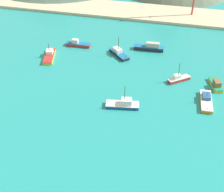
% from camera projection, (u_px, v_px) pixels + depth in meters
% --- Properties ---
extents(ground, '(260.00, 280.00, 0.50)m').
position_uv_depth(ground, '(111.00, 148.00, 71.59)').
color(ground, teal).
extents(fishing_boat_0, '(5.89, 11.20, 5.13)m').
position_uv_depth(fishing_boat_0, '(50.00, 55.00, 106.00)').
color(fishing_boat_0, gold).
rests_on(fishing_boat_0, ground).
extents(fishing_boat_2, '(4.43, 8.09, 2.44)m').
position_uv_depth(fishing_boat_2, '(216.00, 84.00, 91.32)').
color(fishing_boat_2, gold).
rests_on(fishing_boat_2, ground).
extents(fishing_boat_8, '(11.05, 3.01, 3.03)m').
position_uv_depth(fishing_boat_8, '(150.00, 47.00, 110.17)').
color(fishing_boat_8, '#232328').
rests_on(fishing_boat_8, ground).
extents(fishing_boat_9, '(9.37, 2.60, 2.67)m').
position_uv_depth(fishing_boat_9, '(78.00, 44.00, 112.90)').
color(fishing_boat_9, red).
rests_on(fishing_boat_9, ground).
extents(fishing_boat_10, '(7.04, 6.21, 6.45)m').
position_uv_depth(fishing_boat_10, '(179.00, 79.00, 93.74)').
color(fishing_boat_10, red).
rests_on(fishing_boat_10, ground).
extents(fishing_boat_11, '(3.70, 10.19, 4.97)m').
position_uv_depth(fishing_boat_11, '(206.00, 100.00, 84.96)').
color(fishing_boat_11, orange).
rests_on(fishing_boat_11, ground).
extents(fishing_boat_12, '(8.79, 8.75, 6.84)m').
position_uv_depth(fishing_boat_12, '(119.00, 53.00, 107.13)').
color(fishing_boat_12, '#232328').
rests_on(fishing_boat_12, ground).
extents(fishing_boat_14, '(9.57, 4.56, 6.91)m').
position_uv_depth(fishing_boat_14, '(124.00, 104.00, 83.35)').
color(fishing_boat_14, '#14478C').
rests_on(fishing_boat_14, ground).
extents(beach_strip, '(247.00, 20.67, 1.20)m').
position_uv_depth(beach_strip, '(158.00, 14.00, 138.25)').
color(beach_strip, '#C6B793').
rests_on(beach_strip, ground).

